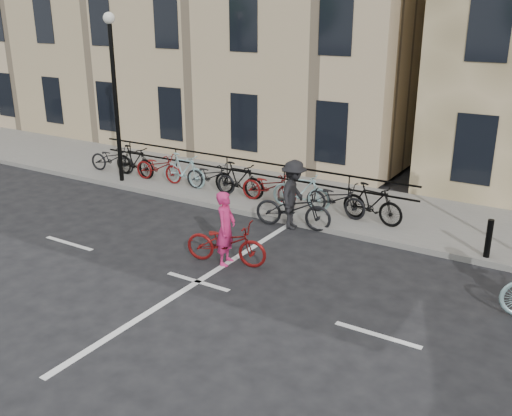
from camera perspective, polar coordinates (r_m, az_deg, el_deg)
The scene contains 8 objects.
ground at distance 12.28m, azimuth -5.83°, elevation -7.35°, with size 120.00×120.00×0.00m, color black.
sidewalk at distance 18.98m, azimuth -4.45°, elevation 2.59°, with size 46.00×4.00×0.15m, color slate.
building_west at distance 26.81m, azimuth -4.56°, elevation 18.41°, with size 20.00×10.00×10.00m, color tan.
lamp_post at distance 18.74m, azimuth -14.04°, elevation 12.54°, with size 0.36×0.36×5.28m.
bollard_east at distance 13.89m, azimuth 22.24°, elevation -2.84°, with size 0.14×0.14×0.90m, color black.
parked_bikes at distance 17.41m, azimuth -3.21°, elevation 3.05°, with size 11.45×1.23×1.05m.
cyclist_pink at distance 12.86m, azimuth -3.01°, elevation -3.12°, with size 2.02×1.07×1.71m.
cyclist_dark at distance 14.95m, azimuth 3.76°, elevation 0.63°, with size 2.16×1.29×1.84m.
Camera 1 is at (6.82, -8.64, 5.45)m, focal length 40.00 mm.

